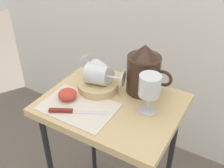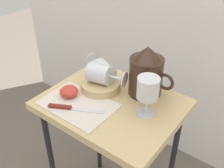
{
  "view_description": "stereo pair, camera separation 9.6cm",
  "coord_description": "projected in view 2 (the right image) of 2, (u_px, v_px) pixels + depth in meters",
  "views": [
    {
      "loc": [
        0.4,
        -0.69,
        1.3
      ],
      "look_at": [
        0.0,
        0.0,
        0.77
      ],
      "focal_mm": 42.86,
      "sensor_mm": 36.0,
      "label": 1
    },
    {
      "loc": [
        0.48,
        -0.64,
        1.3
      ],
      "look_at": [
        0.0,
        0.0,
        0.77
      ],
      "focal_mm": 42.86,
      "sensor_mm": 36.0,
      "label": 2
    }
  ],
  "objects": [
    {
      "name": "basket_tray",
      "position": [
        100.0,
        85.0,
        1.07
      ],
      "size": [
        0.16,
        0.16,
        0.03
      ],
      "primitive_type": "cylinder",
      "color": "tan",
      "rests_on": "table"
    },
    {
      "name": "linen_napkin",
      "position": [
        78.0,
        104.0,
        0.99
      ],
      "size": [
        0.27,
        0.19,
        0.0
      ],
      "primitive_type": "cube",
      "rotation": [
        0.0,
        0.0,
        -0.0
      ],
      "color": "silver",
      "rests_on": "table"
    },
    {
      "name": "pitcher",
      "position": [
        146.0,
        75.0,
        1.01
      ],
      "size": [
        0.18,
        0.13,
        0.2
      ],
      "color": "#382319",
      "rests_on": "table"
    },
    {
      "name": "table",
      "position": [
        112.0,
        118.0,
        1.05
      ],
      "size": [
        0.51,
        0.41,
        0.69
      ],
      "color": "tan",
      "rests_on": "ground_plane"
    },
    {
      "name": "wine_glass_upright",
      "position": [
        148.0,
        90.0,
        0.89
      ],
      "size": [
        0.08,
        0.08,
        0.15
      ],
      "color": "silver",
      "rests_on": "table"
    },
    {
      "name": "apple_half_left",
      "position": [
        69.0,
        91.0,
        1.02
      ],
      "size": [
        0.07,
        0.07,
        0.04
      ],
      "primitive_type": "ellipsoid",
      "color": "#CC3D2D",
      "rests_on": "linen_napkin"
    },
    {
      "name": "knife",
      "position": [
        68.0,
        108.0,
        0.96
      ],
      "size": [
        0.19,
        0.11,
        0.01
      ],
      "color": "silver",
      "rests_on": "linen_napkin"
    },
    {
      "name": "wine_glass_tipped_near",
      "position": [
        100.0,
        74.0,
        1.03
      ],
      "size": [
        0.16,
        0.1,
        0.08
      ],
      "color": "silver",
      "rests_on": "basket_tray"
    },
    {
      "name": "wine_glass_tipped_far",
      "position": [
        103.0,
        71.0,
        1.06
      ],
      "size": [
        0.17,
        0.12,
        0.08
      ],
      "color": "silver",
      "rests_on": "basket_tray"
    }
  ]
}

